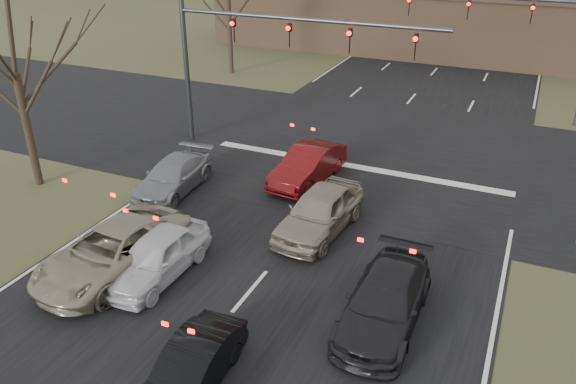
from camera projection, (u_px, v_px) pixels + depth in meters
name	position (u px, v px, depth m)	size (l,w,h in m)	color
ground	(196.00, 356.00, 14.35)	(360.00, 360.00, 0.00)	#3D4424
road_main	(485.00, 11.00, 63.25)	(14.00, 300.00, 0.02)	black
road_cross	(368.00, 151.00, 26.57)	(200.00, 14.00, 0.02)	black
building	(482.00, 19.00, 43.39)	(42.40, 10.40, 5.30)	brown
mast_arm_near	(247.00, 41.00, 24.58)	(12.12, 0.24, 8.00)	#383A3D
mast_arm_far	(537.00, 24.00, 28.58)	(11.12, 0.24, 8.00)	#383A3D
tree_left_near	(4.00, 22.00, 20.50)	(5.10, 5.10, 8.50)	black
car_silver_suv	(114.00, 250.00, 17.43)	(2.52, 5.47, 1.52)	#A29983
car_white_sedan	(157.00, 256.00, 17.25)	(1.68, 4.17, 1.42)	silver
car_black_hatch	(192.00, 368.00, 13.19)	(1.26, 3.61, 1.19)	black
car_charcoal_sedan	(385.00, 302.00, 15.26)	(1.93, 4.76, 1.38)	black
car_grey_ahead	(173.00, 176.00, 22.56)	(1.81, 4.46, 1.29)	gray
car_red_ahead	(308.00, 165.00, 23.31)	(1.55, 4.44, 1.46)	#540C0D
car_silver_ahead	(320.00, 211.00, 19.62)	(1.86, 4.63, 1.58)	gray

